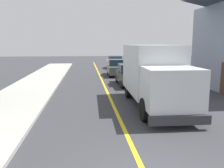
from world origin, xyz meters
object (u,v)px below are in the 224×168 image
Objects in this scene: box_truck at (154,73)px; stop_sign at (174,64)px; parked_car_far at (115,63)px; parked_car_mid at (117,68)px; parked_car_near at (129,75)px.

box_truck is 5.23m from stop_sign.
parked_car_mid is at bearing -95.76° from parked_car_far.
stop_sign is (2.87, -2.05, 1.06)m from parked_car_near.
stop_sign is at bearing -68.45° from parked_car_mid.
stop_sign is (2.42, -15.08, 1.06)m from parked_car_far.
stop_sign is at bearing -35.49° from parked_car_near.
stop_sign is at bearing -80.90° from parked_car_far.
parked_car_mid and parked_car_far have the same top height.
box_truck is 12.43m from parked_car_mid.
parked_car_far is 15.31m from stop_sign.
parked_car_mid is at bearing 111.55° from stop_sign.
parked_car_near is (-0.11, 6.49, -0.97)m from box_truck.
box_truck is at bearing -88.27° from parked_car_mid.
box_truck reaches higher than stop_sign.
parked_car_far is (0.45, 13.03, 0.00)m from parked_car_near.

